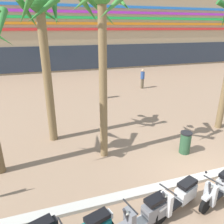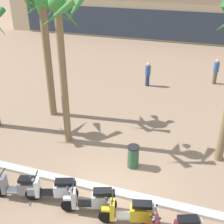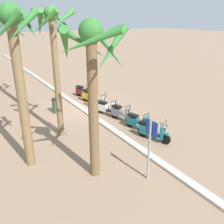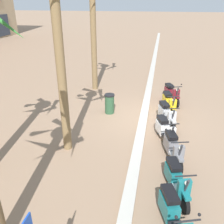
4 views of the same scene
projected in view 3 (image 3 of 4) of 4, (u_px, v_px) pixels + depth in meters
ground_plane at (82, 108)px, 16.57m from camera, size 200.00×200.00×0.00m
curb_strip at (81, 108)px, 16.49m from camera, size 60.00×0.36×0.12m
scooter_teal_last_in_row at (151, 131)px, 12.20m from camera, size 1.78×0.83×1.17m
scooter_teal_far_back at (137, 122)px, 13.31m from camera, size 1.70×0.76×1.04m
scooter_grey_mid_centre at (120, 113)px, 14.54m from camera, size 1.72×0.73×1.04m
scooter_white_second_in_line at (106, 108)px, 15.34m from camera, size 1.74×0.83×1.04m
scooter_silver_tail_end at (96, 101)px, 16.47m from camera, size 1.76×0.84×1.17m
scooter_yellow_mid_front at (89, 96)px, 17.58m from camera, size 1.77×0.74×1.17m
scooter_maroon_gap_after_mid at (83, 91)px, 18.75m from camera, size 1.73×0.85×1.17m
crossing_sign at (150, 143)px, 8.81m from camera, size 0.60×0.12×2.40m
palm_tree_far_corner at (10, 35)px, 15.92m from camera, size 2.04×2.10×6.35m
palm_tree_by_mall_entrance at (16, 55)px, 8.64m from camera, size 1.82×1.84×6.27m
palm_tree_mid_walkway at (54, 43)px, 11.10m from camera, size 2.01×2.06×6.29m
palm_tree_near_sign at (92, 67)px, 8.07m from camera, size 2.60×2.54×5.77m
litter_bin at (56, 105)px, 15.66m from camera, size 0.48×0.48×0.95m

